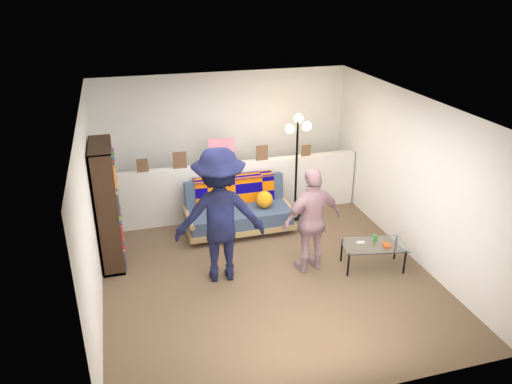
# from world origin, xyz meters

# --- Properties ---
(ground) EXTENTS (5.00, 5.00, 0.00)m
(ground) POSITION_xyz_m (0.00, 0.00, 0.00)
(ground) COLOR brown
(ground) RESTS_ON ground
(room_shell) EXTENTS (4.60, 5.05, 2.45)m
(room_shell) POSITION_xyz_m (0.00, 0.47, 1.67)
(room_shell) COLOR silver
(room_shell) RESTS_ON ground
(half_wall_ledge) EXTENTS (4.45, 0.15, 1.00)m
(half_wall_ledge) POSITION_xyz_m (0.00, 1.80, 0.50)
(half_wall_ledge) COLOR silver
(half_wall_ledge) RESTS_ON ground
(ledge_decor) EXTENTS (2.97, 0.02, 0.45)m
(ledge_decor) POSITION_xyz_m (-0.23, 1.78, 1.18)
(ledge_decor) COLOR brown
(ledge_decor) RESTS_ON half_wall_ledge
(futon_sofa) EXTENTS (1.76, 0.86, 0.75)m
(futon_sofa) POSITION_xyz_m (-0.04, 1.28, 0.35)
(futon_sofa) COLOR #AA8552
(futon_sofa) RESTS_ON ground
(bookshelf) EXTENTS (0.30, 0.91, 1.82)m
(bookshelf) POSITION_xyz_m (-2.08, 0.84, 0.85)
(bookshelf) COLOR black
(bookshelf) RESTS_ON ground
(coffee_table) EXTENTS (0.98, 0.66, 0.47)m
(coffee_table) POSITION_xyz_m (1.54, -0.38, 0.35)
(coffee_table) COLOR black
(coffee_table) RESTS_ON ground
(floor_lamp) EXTENTS (0.38, 0.34, 1.82)m
(floor_lamp) POSITION_xyz_m (1.02, 1.46, 1.29)
(floor_lamp) COLOR black
(floor_lamp) RESTS_ON ground
(person_left) EXTENTS (1.30, 0.84, 1.90)m
(person_left) POSITION_xyz_m (-0.62, -0.01, 0.95)
(person_left) COLOR black
(person_left) RESTS_ON ground
(person_right) EXTENTS (0.95, 0.52, 1.54)m
(person_right) POSITION_xyz_m (0.66, -0.16, 0.77)
(person_right) COLOR pink
(person_right) RESTS_ON ground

